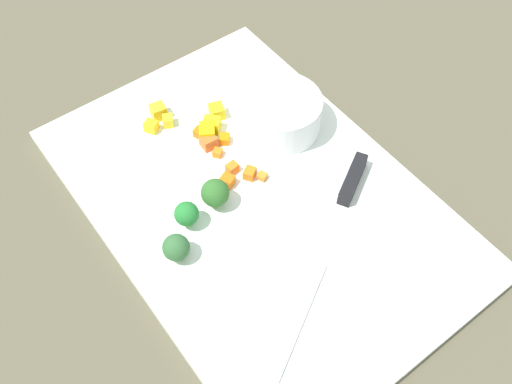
# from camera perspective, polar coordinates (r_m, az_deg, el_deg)

# --- Properties ---
(ground_plane) EXTENTS (4.00, 4.00, 0.00)m
(ground_plane) POSITION_cam_1_polar(r_m,az_deg,el_deg) (0.69, 0.00, -1.04)
(ground_plane) COLOR brown
(cutting_board) EXTENTS (0.51, 0.34, 0.01)m
(cutting_board) POSITION_cam_1_polar(r_m,az_deg,el_deg) (0.69, 0.00, -0.77)
(cutting_board) COLOR white
(cutting_board) RESTS_ON ground_plane
(prep_bowl) EXTENTS (0.10, 0.10, 0.05)m
(prep_bowl) POSITION_cam_1_polar(r_m,az_deg,el_deg) (0.74, 2.50, 7.65)
(prep_bowl) COLOR white
(prep_bowl) RESTS_ON cutting_board
(chef_knife) EXTENTS (0.17, 0.28, 0.02)m
(chef_knife) POSITION_cam_1_polar(r_m,az_deg,el_deg) (0.66, 7.64, -3.06)
(chef_knife) COLOR silver
(chef_knife) RESTS_ON cutting_board
(carrot_dice_0) EXTENTS (0.02, 0.02, 0.01)m
(carrot_dice_0) POSITION_cam_1_polar(r_m,az_deg,el_deg) (0.74, -5.44, 5.79)
(carrot_dice_0) COLOR orange
(carrot_dice_0) RESTS_ON cutting_board
(carrot_dice_1) EXTENTS (0.01, 0.01, 0.01)m
(carrot_dice_1) POSITION_cam_1_polar(r_m,az_deg,el_deg) (0.72, -3.86, 3.79)
(carrot_dice_1) COLOR orange
(carrot_dice_1) RESTS_ON cutting_board
(carrot_dice_2) EXTENTS (0.01, 0.01, 0.01)m
(carrot_dice_2) POSITION_cam_1_polar(r_m,az_deg,el_deg) (0.70, -2.51, 2.26)
(carrot_dice_2) COLOR orange
(carrot_dice_2) RESTS_ON cutting_board
(carrot_dice_3) EXTENTS (0.02, 0.02, 0.02)m
(carrot_dice_3) POSITION_cam_1_polar(r_m,az_deg,el_deg) (0.73, -4.37, 5.11)
(carrot_dice_3) COLOR orange
(carrot_dice_3) RESTS_ON cutting_board
(carrot_dice_4) EXTENTS (0.02, 0.02, 0.01)m
(carrot_dice_4) POSITION_cam_1_polar(r_m,az_deg,el_deg) (0.70, -0.62, 1.83)
(carrot_dice_4) COLOR orange
(carrot_dice_4) RESTS_ON cutting_board
(carrot_dice_5) EXTENTS (0.02, 0.02, 0.01)m
(carrot_dice_5) POSITION_cam_1_polar(r_m,az_deg,el_deg) (0.73, -3.09, 5.19)
(carrot_dice_5) COLOR orange
(carrot_dice_5) RESTS_ON cutting_board
(carrot_dice_6) EXTENTS (0.02, 0.02, 0.01)m
(carrot_dice_6) POSITION_cam_1_polar(r_m,az_deg,el_deg) (0.69, -2.80, 1.11)
(carrot_dice_6) COLOR orange
(carrot_dice_6) RESTS_ON cutting_board
(carrot_dice_7) EXTENTS (0.01, 0.01, 0.01)m
(carrot_dice_7) POSITION_cam_1_polar(r_m,az_deg,el_deg) (0.70, 0.62, 1.54)
(carrot_dice_7) COLOR orange
(carrot_dice_7) RESTS_ON cutting_board
(pepper_dice_0) EXTENTS (0.02, 0.02, 0.02)m
(pepper_dice_0) POSITION_cam_1_polar(r_m,az_deg,el_deg) (0.77, -9.50, 7.79)
(pepper_dice_0) COLOR yellow
(pepper_dice_0) RESTS_ON cutting_board
(pepper_dice_1) EXTENTS (0.03, 0.03, 0.02)m
(pepper_dice_1) POSITION_cam_1_polar(r_m,az_deg,el_deg) (0.73, -4.79, 5.79)
(pepper_dice_1) COLOR yellow
(pepper_dice_1) RESTS_ON cutting_board
(pepper_dice_2) EXTENTS (0.02, 0.02, 0.01)m
(pepper_dice_2) POSITION_cam_1_polar(r_m,az_deg,el_deg) (0.76, -8.59, 6.89)
(pepper_dice_2) COLOR yellow
(pepper_dice_2) RESTS_ON cutting_board
(pepper_dice_3) EXTENTS (0.03, 0.03, 0.02)m
(pepper_dice_3) POSITION_cam_1_polar(r_m,az_deg,el_deg) (0.74, -4.35, 6.55)
(pepper_dice_3) COLOR yellow
(pepper_dice_3) RESTS_ON cutting_board
(pepper_dice_4) EXTENTS (0.02, 0.02, 0.02)m
(pepper_dice_4) POSITION_cam_1_polar(r_m,az_deg,el_deg) (0.76, -3.84, 7.85)
(pepper_dice_4) COLOR yellow
(pepper_dice_4) RESTS_ON cutting_board
(pepper_dice_5) EXTENTS (0.02, 0.02, 0.01)m
(pepper_dice_5) POSITION_cam_1_polar(r_m,az_deg,el_deg) (0.75, -10.18, 6.34)
(pepper_dice_5) COLOR yellow
(pepper_dice_5) RESTS_ON cutting_board
(broccoli_floret_0) EXTENTS (0.03, 0.03, 0.03)m
(broccoli_floret_0) POSITION_cam_1_polar(r_m,az_deg,el_deg) (0.63, -7.80, -5.42)
(broccoli_floret_0) COLOR #8EB65C
(broccoli_floret_0) RESTS_ON cutting_board
(broccoli_floret_1) EXTENTS (0.03, 0.03, 0.03)m
(broccoli_floret_1) POSITION_cam_1_polar(r_m,az_deg,el_deg) (0.65, -6.79, -2.17)
(broccoli_floret_1) COLOR #83AE60
(broccoli_floret_1) RESTS_ON cutting_board
(broccoli_floret_2) EXTENTS (0.03, 0.03, 0.04)m
(broccoli_floret_2) POSITION_cam_1_polar(r_m,az_deg,el_deg) (0.66, -4.01, -0.12)
(broccoli_floret_2) COLOR #89AF59
(broccoli_floret_2) RESTS_ON cutting_board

